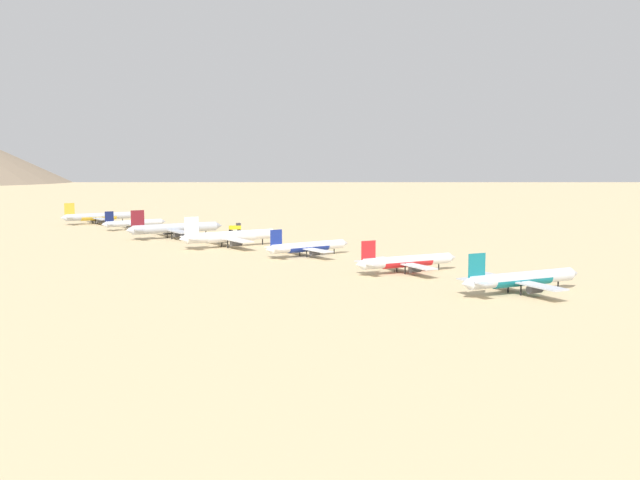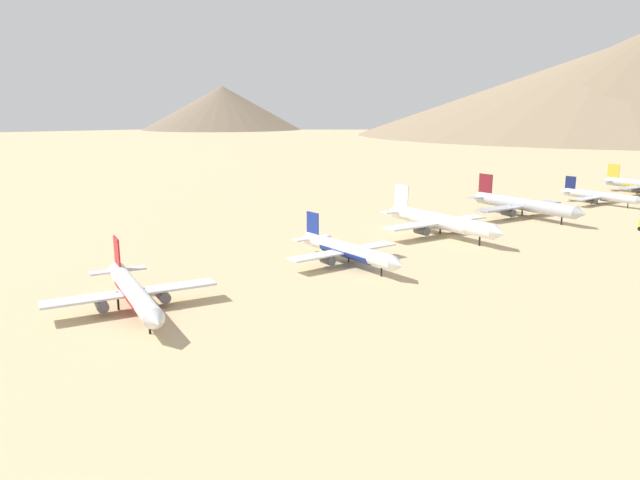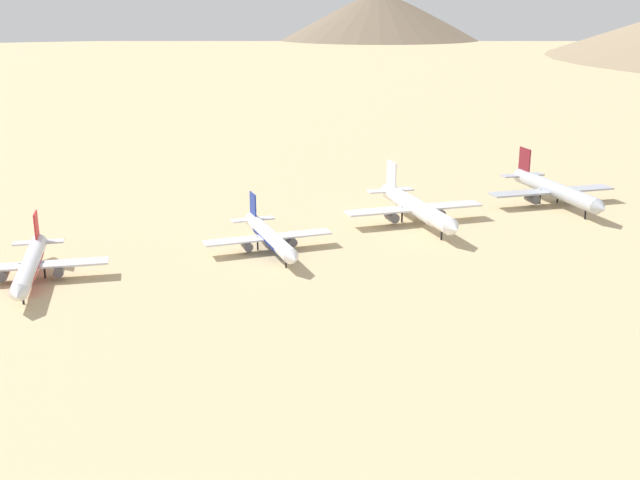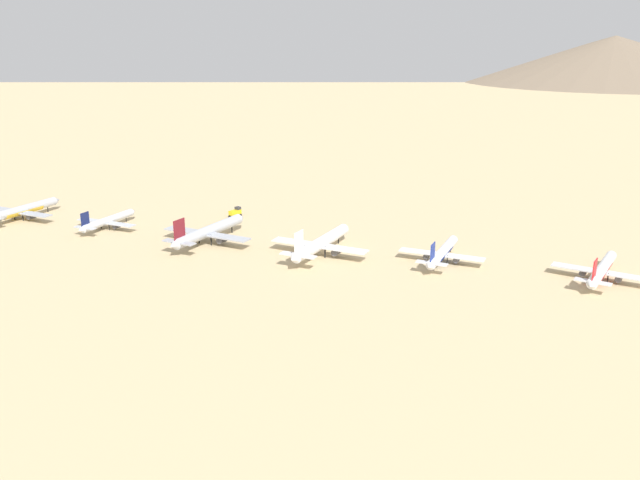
{
  "view_description": "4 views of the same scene",
  "coord_description": "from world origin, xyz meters",
  "px_view_note": "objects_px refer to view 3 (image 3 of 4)",
  "views": [
    {
      "loc": [
        -143.6,
        -259.12,
        34.8
      ],
      "look_at": [
        13.8,
        -36.47,
        4.83
      ],
      "focal_mm": 43.36,
      "sensor_mm": 36.0,
      "label": 1
    },
    {
      "loc": [
        104.16,
        -119.48,
        33.46
      ],
      "look_at": [
        -3.38,
        -40.73,
        4.02
      ],
      "focal_mm": 33.28,
      "sensor_mm": 36.0,
      "label": 2
    },
    {
      "loc": [
        161.99,
        -85.97,
        52.08
      ],
      "look_at": [
        11.01,
        -30.69,
        3.07
      ],
      "focal_mm": 44.7,
      "sensor_mm": 36.0,
      "label": 3
    },
    {
      "loc": [
        -204.83,
        -90.09,
        72.45
      ],
      "look_at": [
        -0.1,
        0.66,
        4.11
      ],
      "focal_mm": 38.68,
      "sensor_mm": 36.0,
      "label": 4
    }
  ],
  "objects_px": {
    "parked_jet_3": "(416,207)",
    "parked_jet_4": "(554,190)",
    "parked_jet_1": "(30,265)",
    "parked_jet_2": "(269,237)"
  },
  "relations": [
    {
      "from": "parked_jet_3",
      "to": "parked_jet_4",
      "type": "height_order",
      "value": "parked_jet_4"
    },
    {
      "from": "parked_jet_1",
      "to": "parked_jet_3",
      "type": "bearing_deg",
      "value": 97.54
    },
    {
      "from": "parked_jet_1",
      "to": "parked_jet_2",
      "type": "xyz_separation_m",
      "value": [
        -2.65,
        48.22,
        -0.11
      ]
    },
    {
      "from": "parked_jet_3",
      "to": "parked_jet_4",
      "type": "distance_m",
      "value": 42.13
    },
    {
      "from": "parked_jet_2",
      "to": "parked_jet_3",
      "type": "relative_size",
      "value": 0.81
    },
    {
      "from": "parked_jet_2",
      "to": "parked_jet_3",
      "type": "bearing_deg",
      "value": 102.81
    },
    {
      "from": "parked_jet_2",
      "to": "parked_jet_3",
      "type": "distance_m",
      "value": 40.27
    },
    {
      "from": "parked_jet_1",
      "to": "parked_jet_3",
      "type": "xyz_separation_m",
      "value": [
        -11.58,
        87.48,
        0.64
      ]
    },
    {
      "from": "parked_jet_3",
      "to": "parked_jet_1",
      "type": "bearing_deg",
      "value": -82.46
    },
    {
      "from": "parked_jet_1",
      "to": "parked_jet_2",
      "type": "bearing_deg",
      "value": 93.14
    }
  ]
}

